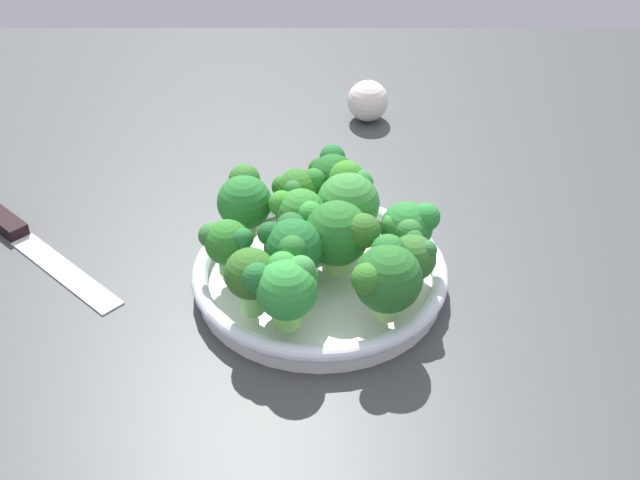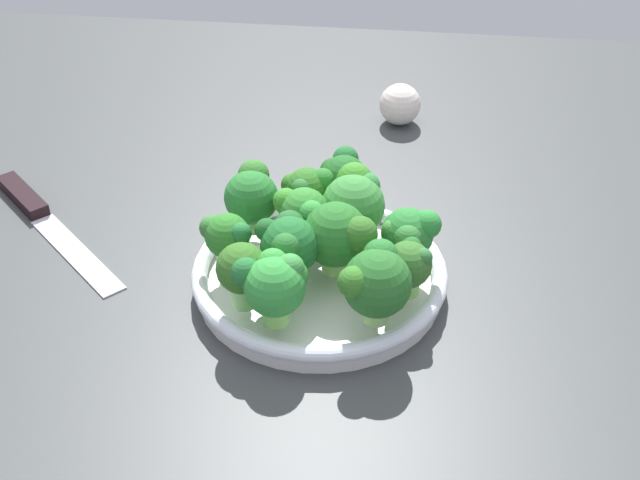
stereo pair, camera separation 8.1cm
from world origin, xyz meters
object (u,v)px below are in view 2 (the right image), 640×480
broccoli_floret_0 (344,177)px  broccoli_floret_7 (307,189)px  broccoli_floret_9 (252,194)px  knife (41,215)px  broccoli_floret_4 (243,271)px  broccoli_floret_10 (302,211)px  bowl (320,276)px  broccoli_floret_11 (409,265)px  garlic_bulb (400,104)px  broccoli_floret_6 (288,244)px  broccoli_floret_3 (227,236)px  broccoli_floret_2 (409,235)px  broccoli_floret_5 (339,234)px  broccoli_floret_1 (376,281)px  broccoli_floret_12 (277,283)px  broccoli_floret_8 (354,202)px

broccoli_floret_0 → broccoli_floret_7: 4.29cm
broccoli_floret_9 → knife: (-24.87, 2.55, -6.44)cm
knife → broccoli_floret_4: bearing=-30.2°
broccoli_floret_4 → broccoli_floret_10: bearing=68.8°
bowl → broccoli_floret_11: 10.35cm
garlic_bulb → broccoli_floret_4: bearing=-106.2°
bowl → broccoli_floret_6: size_ratio=3.61×
broccoli_floret_11 → broccoli_floret_3: bearing=173.3°
broccoli_floret_2 → broccoli_floret_5: bearing=-169.4°
broccoli_floret_3 → broccoli_floret_7: (6.68, 8.89, 0.25)cm
broccoli_floret_7 → knife: size_ratio=0.29×
broccoli_floret_2 → broccoli_floret_11: (0.21, -3.85, -0.67)cm
broccoli_floret_1 → broccoli_floret_7: broccoli_floret_1 is taller
bowl → broccoli_floret_10: bearing=124.2°
broccoli_floret_5 → broccoli_floret_11: broccoli_floret_5 is taller
broccoli_floret_3 → broccoli_floret_12: broccoli_floret_12 is taller
broccoli_floret_11 → knife: (-41.25, 11.37, -5.58)cm
broccoli_floret_2 → broccoli_floret_7: size_ratio=1.09×
broccoli_floret_7 → broccoli_floret_9: size_ratio=0.86×
broccoli_floret_1 → broccoli_floret_6: size_ratio=1.04×
broccoli_floret_3 → broccoli_floret_12: bearing=-50.0°
broccoli_floret_7 → broccoli_floret_10: size_ratio=0.91×
broccoli_floret_3 → broccoli_floret_9: bearing=79.4°
broccoli_floret_12 → garlic_bulb: size_ratio=1.24×
broccoli_floret_4 → knife: broccoli_floret_4 is taller
garlic_bulb → knife: bearing=-144.6°
garlic_bulb → broccoli_floret_10: bearing=-104.5°
broccoli_floret_1 → broccoli_floret_7: 17.22cm
knife → garlic_bulb: 47.79cm
broccoli_floret_1 → garlic_bulb: 43.50cm
bowl → broccoli_floret_4: size_ratio=3.82×
broccoli_floret_2 → broccoli_floret_3: (-17.44, -1.77, -0.40)cm
broccoli_floret_5 → broccoli_floret_12: (-4.63, -7.91, -0.11)cm
knife → broccoli_floret_1: bearing=-22.1°
broccoli_floret_7 → broccoli_floret_12: (-0.50, -16.26, 0.43)cm
broccoli_floret_0 → broccoli_floret_6: bearing=-106.7°
broccoli_floret_1 → broccoli_floret_2: size_ratio=1.13×
garlic_bulb → broccoli_floret_6: bearing=-103.1°
broccoli_floret_1 → knife: (-38.40, 15.58, -6.69)cm
broccoli_floret_6 → broccoli_floret_11: (11.34, -0.31, -1.15)cm
broccoli_floret_2 → broccoli_floret_12: bearing=-140.9°
broccoli_floret_4 → broccoli_floret_9: 12.90cm
broccoli_floret_8 → broccoli_floret_6: bearing=-124.3°
broccoli_floret_0 → broccoli_floret_7: (-3.55, -2.39, -0.22)cm
broccoli_floret_2 → broccoli_floret_9: broccoli_floret_9 is taller
broccoli_floret_10 → garlic_bulb: bearing=75.5°
knife → broccoli_floret_8: bearing=-4.9°
broccoli_floret_1 → broccoli_floret_3: 16.10cm
broccoli_floret_3 → knife: size_ratio=0.27×
broccoli_floret_2 → broccoli_floret_6: bearing=-162.3°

